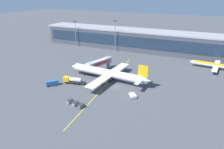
# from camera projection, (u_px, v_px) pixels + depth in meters

# --- Properties ---
(ground_plane) EXTENTS (700.00, 700.00, 0.00)m
(ground_plane) POSITION_uv_depth(u_px,v_px,m) (116.00, 87.00, 98.40)
(ground_plane) COLOR #47494F
(apron_lead_in_line) EXTENTS (7.19, 79.73, 0.01)m
(apron_lead_in_line) POSITION_uv_depth(u_px,v_px,m) (107.00, 83.00, 102.22)
(apron_lead_in_line) COLOR yellow
(apron_lead_in_line) RESTS_ON ground_plane
(terminal_building) EXTENTS (178.56, 20.22, 15.14)m
(terminal_building) POSITION_uv_depth(u_px,v_px,m) (152.00, 41.00, 154.74)
(terminal_building) COLOR #424751
(terminal_building) RESTS_ON ground_plane
(main_airliner) EXTENTS (45.95, 36.71, 11.24)m
(main_airliner) POSITION_uv_depth(u_px,v_px,m) (108.00, 73.00, 104.17)
(main_airliner) COLOR white
(main_airliner) RESTS_ON ground_plane
(jet_bridge) EXTENTS (8.33, 18.03, 6.71)m
(jet_bridge) POSITION_uv_depth(u_px,v_px,m) (100.00, 63.00, 116.31)
(jet_bridge) COLOR #B2B7BC
(jet_bridge) RESTS_ON ground_plane
(fuel_tanker) EXTENTS (11.08, 4.57, 3.25)m
(fuel_tanker) POSITION_uv_depth(u_px,v_px,m) (73.00, 80.00, 101.56)
(fuel_tanker) COLOR #232326
(fuel_tanker) RESTS_ON ground_plane
(pushback_tug) EXTENTS (4.20, 4.39, 1.40)m
(pushback_tug) POSITION_uv_depth(u_px,v_px,m) (133.00, 96.00, 88.48)
(pushback_tug) COLOR white
(pushback_tug) RESTS_ON ground_plane
(lavatory_truck) EXTENTS (5.59, 5.85, 2.50)m
(lavatory_truck) POSITION_uv_depth(u_px,v_px,m) (52.00, 83.00, 99.36)
(lavatory_truck) COLOR #285B9E
(lavatory_truck) RESTS_ON ground_plane
(baggage_cart_0) EXTENTS (2.05, 2.89, 1.48)m
(baggage_cart_0) POSITION_uv_depth(u_px,v_px,m) (70.00, 101.00, 84.04)
(baggage_cart_0) COLOR gray
(baggage_cart_0) RESTS_ON ground_plane
(baggage_cart_1) EXTENTS (2.05, 2.89, 1.48)m
(baggage_cart_1) POSITION_uv_depth(u_px,v_px,m) (75.00, 103.00, 82.31)
(baggage_cart_1) COLOR gray
(baggage_cart_1) RESTS_ON ground_plane
(baggage_cart_2) EXTENTS (2.05, 2.89, 1.48)m
(baggage_cart_2) POSITION_uv_depth(u_px,v_px,m) (81.00, 106.00, 80.58)
(baggage_cart_2) COLOR #595B60
(baggage_cart_2) RESTS_ON ground_plane
(commuter_jet_far) EXTENTS (28.68, 22.88, 7.08)m
(commuter_jet_far) POSITION_uv_depth(u_px,v_px,m) (215.00, 65.00, 120.10)
(commuter_jet_far) COLOR white
(commuter_jet_far) RESTS_ON ground_plane
(apron_light_mast_0) EXTENTS (2.80, 0.50, 22.77)m
(apron_light_mast_0) POSITION_uv_depth(u_px,v_px,m) (115.00, 33.00, 152.20)
(apron_light_mast_0) COLOR gray
(apron_light_mast_0) RESTS_ON ground_plane
(apron_light_mast_2) EXTENTS (2.80, 0.50, 20.31)m
(apron_light_mast_2) POSITION_uv_depth(u_px,v_px,m) (75.00, 32.00, 166.33)
(apron_light_mast_2) COLOR gray
(apron_light_mast_2) RESTS_ON ground_plane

